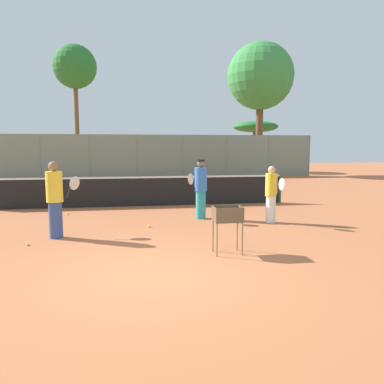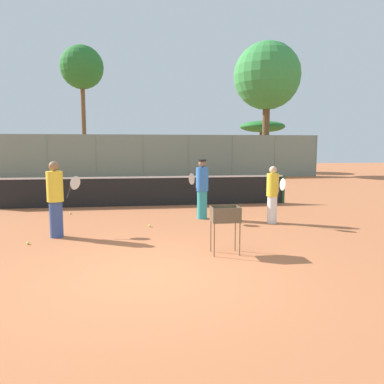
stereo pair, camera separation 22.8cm
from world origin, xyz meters
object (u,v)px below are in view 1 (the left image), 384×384
Objects in this scene: player_red_cap at (55,199)px; ball_cart at (228,218)px; tennis_net at (143,191)px; player_yellow_shirt at (201,188)px; player_white_outfit at (271,194)px; parked_car at (159,167)px.

ball_cart is (3.64, -1.91, -0.20)m from player_red_cap.
tennis_net is 5.82× the size of player_red_cap.
player_yellow_shirt reaches higher than ball_cart.
tennis_net is 3.12m from player_yellow_shirt.
player_yellow_shirt is (-1.85, 0.90, 0.09)m from player_white_outfit.
tennis_net reaches higher than ball_cart.
player_white_outfit is 1.67× the size of ball_cart.
player_red_cap is 4.12m from ball_cart.
player_yellow_shirt is at bearing 87.82° from ball_cart.
player_yellow_shirt is at bearing -17.80° from player_red_cap.
ball_cart is 0.23× the size of parked_car.
parked_car is at bearing 35.54° from player_red_cap.
player_red_cap is 19.20m from parked_car.
player_white_outfit is 0.38× the size of parked_car.
parked_car is at bearing 89.54° from ball_cart.
player_yellow_shirt is 0.42× the size of parked_car.
player_red_cap is at bearing -22.26° from player_yellow_shirt.
tennis_net is at bearing 102.93° from ball_cart.
parked_car is at bearing 176.36° from player_white_outfit.
player_red_cap is at bearing -101.44° from parked_car.
parked_car is at bearing -137.57° from player_yellow_shirt.
player_white_outfit is 2.06m from player_yellow_shirt.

